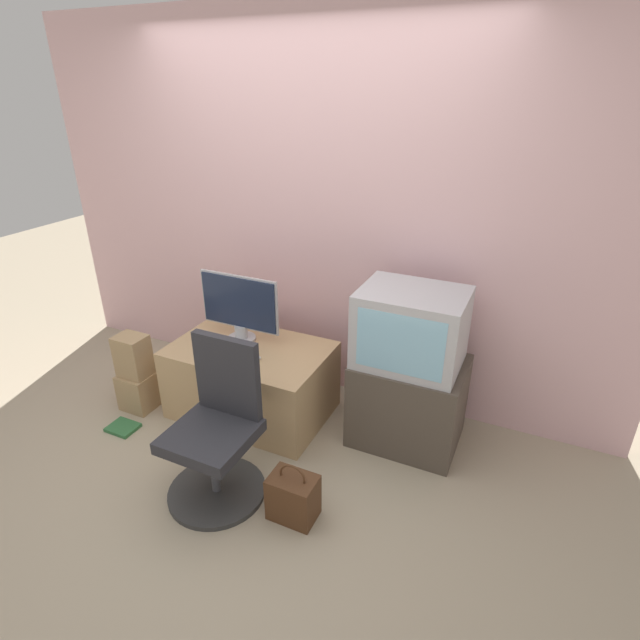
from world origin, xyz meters
TOP-DOWN VIEW (x-y plane):
  - ground_plane at (0.00, 0.00)m, footprint 12.00×12.00m
  - wall_back at (0.00, 1.32)m, footprint 4.40×0.05m
  - desk at (-0.19, 0.75)m, footprint 1.06×0.69m
  - side_stand at (0.88, 0.92)m, footprint 0.67×0.52m
  - main_monitor at (-0.31, 0.83)m, footprint 0.59×0.20m
  - keyboard at (-0.30, 0.65)m, footprint 0.31×0.13m
  - mouse at (-0.07, 0.64)m, footprint 0.06×0.03m
  - crt_tv at (0.86, 0.91)m, footprint 0.62×0.48m
  - office_chair at (0.04, 0.03)m, footprint 0.55×0.55m
  - cardboard_box_lower at (-0.96, 0.44)m, footprint 0.23×0.22m
  - cardboard_box_upper at (-0.96, 0.44)m, footprint 0.21×0.17m
  - handbag at (0.52, 0.01)m, footprint 0.25×0.18m
  - book at (-0.88, 0.18)m, footprint 0.19×0.16m

SIDE VIEW (x-z plane):
  - ground_plane at x=0.00m, z-range 0.00..0.00m
  - book at x=-0.88m, z-range 0.00..0.02m
  - handbag at x=0.52m, z-range -0.04..0.31m
  - cardboard_box_lower at x=-0.96m, z-range 0.00..0.27m
  - desk at x=-0.19m, z-range 0.00..0.51m
  - side_stand at x=0.88m, z-range 0.00..0.58m
  - office_chair at x=0.04m, z-range -0.09..0.83m
  - cardboard_box_upper at x=-0.96m, z-range 0.27..0.57m
  - keyboard at x=-0.30m, z-range 0.51..0.52m
  - mouse at x=-0.07m, z-range 0.51..0.54m
  - main_monitor at x=-0.31m, z-range 0.52..0.99m
  - crt_tv at x=0.86m, z-range 0.58..1.04m
  - wall_back at x=0.00m, z-range 0.00..2.60m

